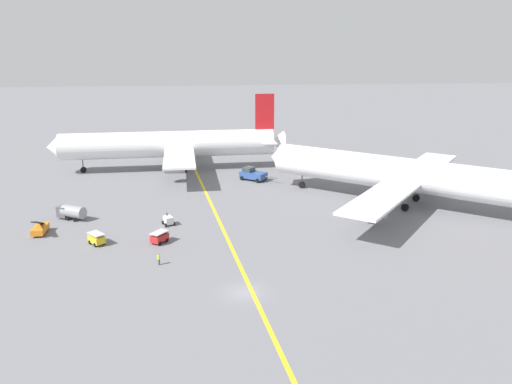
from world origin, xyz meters
name	(u,v)px	position (x,y,z in m)	size (l,w,h in m)	color
ground_plane	(244,293)	(0.00, 0.00, 0.00)	(600.00, 600.00, 0.00)	slate
taxiway_stripe	(237,259)	(-0.20, 10.00, 0.00)	(0.50, 120.00, 0.01)	yellow
airliner_at_gate_left	(170,145)	(-11.70, 62.60, 5.89)	(53.59, 41.80, 17.07)	white
airliner_being_pushed	(397,174)	(30.35, 32.11, 5.55)	(44.47, 42.65, 16.06)	white
pushback_tug	(253,174)	(6.13, 51.43, 1.26)	(7.71, 6.59, 2.96)	#2D4C8C
gse_baggage_cart_near_cluster	(97,239)	(-20.18, 17.42, 0.86)	(2.96, 3.11, 1.71)	gold
gse_gpu_cart_small	(168,220)	(-10.24, 24.73, 0.79)	(2.27, 2.54, 1.90)	silver
gse_fuel_bowser_stubby	(71,212)	(-26.47, 29.16, 1.33)	(5.20, 4.01, 2.40)	gray
gse_belt_loader_portside	(40,229)	(-29.66, 22.70, 0.83)	(1.85, 4.93, 3.02)	orange
gse_baggage_cart_trailing	(160,237)	(-11.07, 17.03, 0.86)	(2.89, 3.13, 1.71)	red
ground_crew_wing_walker_right	(159,259)	(-10.60, 9.10, 0.82)	(0.36, 0.36, 1.59)	#4C4C51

